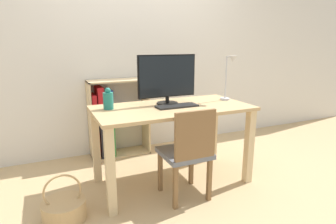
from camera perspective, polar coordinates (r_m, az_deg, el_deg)
name	(u,v)px	position (r m, az deg, el deg)	size (l,w,h in m)	color
ground_plane	(172,181)	(2.90, 0.83, -13.76)	(10.00, 10.00, 0.00)	tan
wall_back	(136,47)	(3.57, -6.57, 13.07)	(8.00, 0.05, 2.60)	silver
desk	(172,120)	(2.67, 0.88, -1.64)	(1.46, 0.74, 0.76)	tan
monitor	(167,78)	(2.70, -0.16, 6.95)	(0.59, 0.21, 0.47)	black
keyboard	(177,106)	(2.61, 1.85, 1.21)	(0.39, 0.15, 0.02)	black
vase	(108,100)	(2.57, -12.05, 2.42)	(0.09, 0.09, 0.20)	#1E7266
desk_lamp	(229,74)	(2.91, 12.37, 7.64)	(0.10, 0.19, 0.46)	#B7B7BC
chair	(188,151)	(2.42, 4.03, -7.91)	(0.40, 0.40, 0.83)	slate
bookshelf	(109,122)	(3.42, -11.94, -1.91)	(0.70, 0.28, 0.93)	#D8BC8C
basket	(64,209)	(2.44, -20.36, -18.02)	(0.33, 0.33, 0.38)	tan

